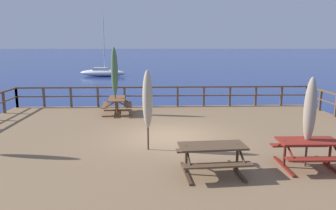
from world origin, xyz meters
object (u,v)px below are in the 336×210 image
(picnic_table_front_left, at_px, (117,102))
(patio_umbrella_tall_mid_right, at_px, (115,72))
(patio_umbrella_tall_mid_left, at_px, (310,111))
(sailboat_distant, at_px, (103,72))
(patio_umbrella_tall_back_left, at_px, (148,100))
(picnic_table_mid_left, at_px, (212,153))
(picnic_table_mid_centre, at_px, (308,148))

(picnic_table_front_left, height_order, patio_umbrella_tall_mid_right, patio_umbrella_tall_mid_right)
(patio_umbrella_tall_mid_left, distance_m, sailboat_distant, 34.60)
(patio_umbrella_tall_mid_right, bearing_deg, patio_umbrella_tall_back_left, -72.24)
(picnic_table_front_left, bearing_deg, picnic_table_mid_left, -65.45)
(picnic_table_mid_left, distance_m, patio_umbrella_tall_mid_left, 2.88)
(picnic_table_front_left, bearing_deg, patio_umbrella_tall_mid_left, -49.06)
(picnic_table_front_left, relative_size, sailboat_distant, 0.24)
(picnic_table_mid_left, height_order, patio_umbrella_tall_back_left, patio_umbrella_tall_back_left)
(picnic_table_mid_left, bearing_deg, patio_umbrella_tall_back_left, 131.47)
(patio_umbrella_tall_mid_right, bearing_deg, sailboat_distant, 100.80)
(picnic_table_mid_centre, height_order, picnic_table_mid_left, same)
(patio_umbrella_tall_mid_left, relative_size, sailboat_distant, 0.32)
(picnic_table_mid_left, height_order, patio_umbrella_tall_mid_left, patio_umbrella_tall_mid_left)
(patio_umbrella_tall_back_left, bearing_deg, sailboat_distant, 102.01)
(patio_umbrella_tall_mid_left, bearing_deg, patio_umbrella_tall_mid_right, 131.57)
(sailboat_distant, bearing_deg, picnic_table_front_left, -79.02)
(picnic_table_mid_centre, bearing_deg, picnic_table_mid_left, -173.57)
(picnic_table_mid_centre, bearing_deg, patio_umbrella_tall_mid_left, 91.48)
(picnic_table_front_left, xyz_separation_m, sailboat_distant, (-5.01, 25.84, -0.80))
(patio_umbrella_tall_back_left, bearing_deg, patio_umbrella_tall_mid_left, -19.63)
(picnic_table_front_left, height_order, sailboat_distant, sailboat_distant)
(picnic_table_mid_centre, relative_size, sailboat_distant, 0.21)
(picnic_table_front_left, xyz_separation_m, picnic_table_mid_left, (3.32, -7.27, 0.00))
(picnic_table_front_left, xyz_separation_m, patio_umbrella_tall_back_left, (1.62, -5.35, 1.07))
(patio_umbrella_tall_mid_left, bearing_deg, patio_umbrella_tall_back_left, 160.37)
(picnic_table_mid_centre, xyz_separation_m, picnic_table_mid_left, (-2.67, -0.30, 0.00))
(patio_umbrella_tall_back_left, bearing_deg, picnic_table_front_left, 106.86)
(picnic_table_front_left, height_order, patio_umbrella_tall_back_left, patio_umbrella_tall_back_left)
(picnic_table_mid_centre, height_order, patio_umbrella_tall_mid_left, patio_umbrella_tall_mid_left)
(picnic_table_front_left, bearing_deg, patio_umbrella_tall_mid_right, -130.74)
(picnic_table_mid_left, xyz_separation_m, patio_umbrella_tall_back_left, (-1.70, 1.92, 1.07))
(picnic_table_front_left, relative_size, patio_umbrella_tall_mid_left, 0.74)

